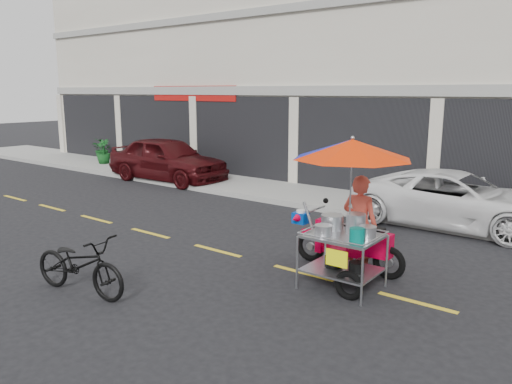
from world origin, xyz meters
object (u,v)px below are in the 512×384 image
Objects in this scene: near_bicycle at (80,264)px; food_vendor_rig at (352,191)px; maroon_sedan at (167,159)px; white_pickup at (456,200)px.

near_bicycle is 0.75× the size of food_vendor_rig.
food_vendor_rig is at bearing -53.77° from near_bicycle.
maroon_sedan is at bearing 31.22° from near_bicycle.
maroon_sedan is 2.50× the size of near_bicycle.
near_bicycle is 4.42m from food_vendor_rig.
white_pickup is 8.29m from near_bicycle.
maroon_sedan is at bearing 89.35° from white_pickup.
white_pickup is (9.72, 0.00, -0.13)m from maroon_sedan.
white_pickup is at bearing -91.60° from maroon_sedan.
maroon_sedan is 9.72m from white_pickup.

